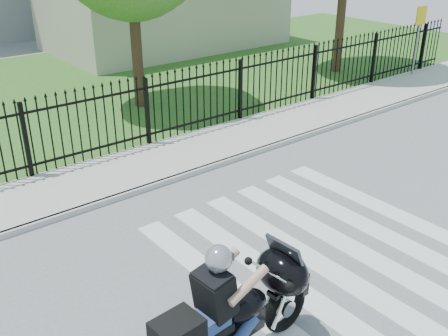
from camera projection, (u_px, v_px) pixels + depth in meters
ground at (331, 253)px, 9.03m from camera, size 120.00×120.00×0.00m
crosswalk at (331, 252)px, 9.03m from camera, size 5.00×5.50×0.01m
sidewalk at (171, 158)px, 12.55m from camera, size 40.00×2.00×0.12m
curb at (195, 172)px, 11.84m from camera, size 40.00×0.12×0.12m
grass_strip at (56, 93)px, 17.52m from camera, size 40.00×12.00×0.02m
iron_fence at (147, 114)px, 12.90m from camera, size 26.00×0.04×1.80m
building_low at (165, 7)px, 23.57m from camera, size 10.00×6.00×3.50m
motorcycle_rider at (223, 322)px, 6.31m from camera, size 2.95×1.01×1.95m
traffic_sign at (419, 26)px, 18.49m from camera, size 0.53×0.09×2.42m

